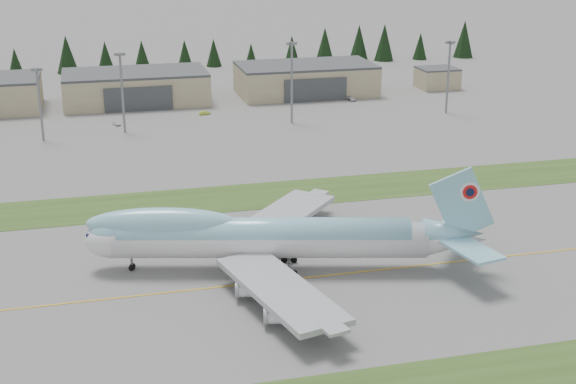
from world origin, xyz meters
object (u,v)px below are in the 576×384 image
object	(u,v)px
hangar_right	(306,79)
service_vehicle_c	(351,101)
boeing_747_freighter	(265,237)
service_vehicle_b	(205,115)
hangar_center	(136,87)
service_vehicle_a	(117,125)

from	to	relation	value
hangar_right	service_vehicle_c	distance (m)	20.08
hangar_right	service_vehicle_c	size ratio (longest dim) A/B	10.40
boeing_747_freighter	service_vehicle_b	size ratio (longest dim) A/B	20.06
boeing_747_freighter	hangar_center	world-z (taller)	boeing_747_freighter
service_vehicle_c	boeing_747_freighter	bearing A→B (deg)	-120.84
hangar_center	service_vehicle_a	world-z (taller)	hangar_center
boeing_747_freighter	hangar_right	xyz separation A→B (m)	(46.84, 144.72, -1.00)
hangar_center	service_vehicle_b	distance (m)	31.07
boeing_747_freighter	hangar_right	world-z (taller)	boeing_747_freighter
boeing_747_freighter	hangar_right	size ratio (longest dim) A/B	1.54
boeing_747_freighter	service_vehicle_c	distance (m)	143.01
hangar_center	hangar_right	bearing A→B (deg)	0.00
service_vehicle_a	service_vehicle_c	distance (m)	82.09
service_vehicle_a	hangar_right	bearing A→B (deg)	2.35
hangar_center	service_vehicle_c	world-z (taller)	hangar_center
service_vehicle_b	service_vehicle_c	distance (m)	53.13
hangar_right	service_vehicle_a	world-z (taller)	hangar_right
hangar_center	hangar_right	world-z (taller)	same
boeing_747_freighter	service_vehicle_c	xyz separation A→B (m)	(59.34, 129.96, -6.39)
boeing_747_freighter	hangar_right	bearing A→B (deg)	85.98
service_vehicle_a	service_vehicle_b	xyz separation A→B (m)	(28.11, 7.32, 0.00)
service_vehicle_a	service_vehicle_b	distance (m)	29.05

